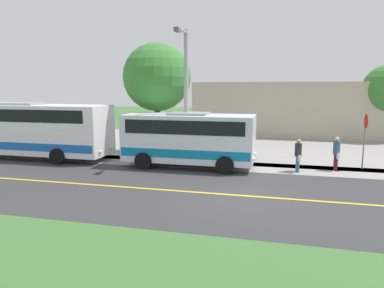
% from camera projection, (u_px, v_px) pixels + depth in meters
% --- Properties ---
extents(ground_plane, '(120.00, 120.00, 0.00)m').
position_uv_depth(ground_plane, '(239.00, 196.00, 13.80)').
color(ground_plane, '#3D6633').
extents(road_surface, '(8.00, 100.00, 0.01)m').
position_uv_depth(road_surface, '(239.00, 195.00, 13.80)').
color(road_surface, '#333335').
rests_on(road_surface, ground).
extents(sidewalk, '(2.40, 100.00, 0.01)m').
position_uv_depth(sidewalk, '(250.00, 167.00, 18.78)').
color(sidewalk, gray).
rests_on(sidewalk, ground).
extents(parking_lot_surface, '(14.00, 36.00, 0.01)m').
position_uv_depth(parking_lot_surface, '(301.00, 147.00, 24.97)').
color(parking_lot_surface, gray).
rests_on(parking_lot_surface, ground).
extents(road_centre_line, '(0.16, 100.00, 0.00)m').
position_uv_depth(road_centre_line, '(239.00, 195.00, 13.80)').
color(road_centre_line, gold).
rests_on(road_centre_line, ground).
extents(shuttle_bus_front, '(2.77, 6.97, 2.90)m').
position_uv_depth(shuttle_bus_front, '(189.00, 137.00, 18.67)').
color(shuttle_bus_front, silver).
rests_on(shuttle_bus_front, ground).
extents(transit_bus_rear, '(2.78, 12.02, 3.31)m').
position_uv_depth(transit_bus_rear, '(15.00, 127.00, 21.23)').
color(transit_bus_rear, white).
rests_on(transit_bus_rear, ground).
extents(pedestrian_with_bags, '(0.72, 0.34, 1.73)m').
position_uv_depth(pedestrian_with_bags, '(336.00, 152.00, 17.91)').
color(pedestrian_with_bags, '#4C1919').
rests_on(pedestrian_with_bags, ground).
extents(pedestrian_waiting, '(0.72, 0.34, 1.66)m').
position_uv_depth(pedestrian_waiting, '(298.00, 154.00, 17.57)').
color(pedestrian_waiting, '#335972').
rests_on(pedestrian_waiting, ground).
extents(stop_sign, '(0.76, 0.07, 2.88)m').
position_uv_depth(stop_sign, '(365.00, 132.00, 17.97)').
color(stop_sign, slate).
rests_on(stop_sign, ground).
extents(street_light_pole, '(1.97, 0.24, 7.18)m').
position_uv_depth(street_light_pole, '(186.00, 91.00, 18.65)').
color(street_light_pole, '#9E9EA3').
rests_on(street_light_pole, ground).
extents(tree_curbside, '(4.15, 4.15, 6.90)m').
position_uv_depth(tree_curbside, '(157.00, 78.00, 21.55)').
color(tree_curbside, '#4C3826').
rests_on(tree_curbside, ground).
extents(commercial_building, '(10.00, 19.70, 4.66)m').
position_uv_depth(commercial_building, '(306.00, 108.00, 33.02)').
color(commercial_building, '#B7A893').
rests_on(commercial_building, ground).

